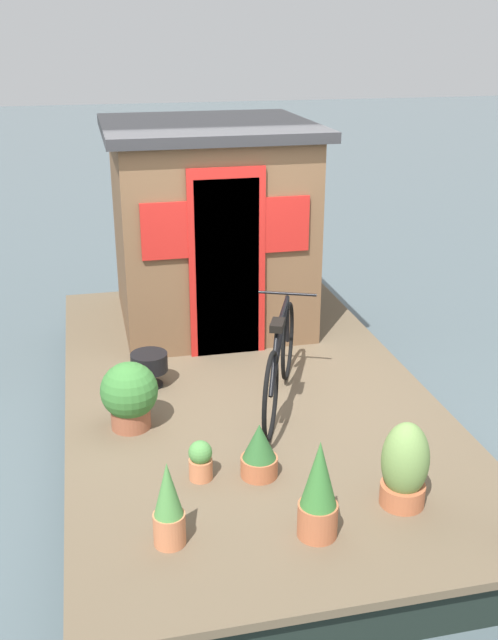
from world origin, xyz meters
TOP-DOWN VIEW (x-y plane):
  - ground_plane at (0.00, 0.00)m, footprint 60.00×60.00m
  - houseboat_deck at (0.00, 0.00)m, footprint 5.52×3.09m
  - houseboat_cabin at (1.65, 0.00)m, footprint 2.04×2.07m
  - bicycle at (-0.41, -0.21)m, footprint 1.65×0.76m
  - potted_plant_fern at (-2.00, 0.91)m, footprint 0.20×0.20m
  - potted_plant_thyme at (-1.35, 0.61)m, footprint 0.17×0.17m
  - potted_plant_ivy at (-2.12, 0.00)m, footprint 0.25×0.25m
  - potted_plant_geranium at (-0.51, 1.03)m, footprint 0.45×0.45m
  - potted_plant_lavender at (-1.40, 0.20)m, footprint 0.26×0.26m
  - potted_plant_basil at (-1.93, -0.65)m, footprint 0.31×0.31m
  - charcoal_grill at (0.18, 0.81)m, footprint 0.32×0.32m

SIDE VIEW (x-z plane):
  - ground_plane at x=0.00m, z-range 0.00..0.00m
  - houseboat_deck at x=0.00m, z-range 0.00..0.40m
  - potted_plant_thyme at x=-1.35m, z-range 0.39..0.69m
  - potted_plant_lavender at x=-1.40m, z-range 0.38..0.79m
  - charcoal_grill at x=0.18m, z-range 0.45..0.76m
  - potted_plant_fern at x=-2.00m, z-range 0.38..0.95m
  - potted_plant_basil at x=-1.93m, z-range 0.38..0.98m
  - potted_plant_geranium at x=-0.51m, z-range 0.41..0.96m
  - potted_plant_ivy at x=-2.12m, z-range 0.38..1.05m
  - bicycle at x=-0.41m, z-range 0.36..1.20m
  - houseboat_cabin at x=1.65m, z-range 0.40..2.48m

